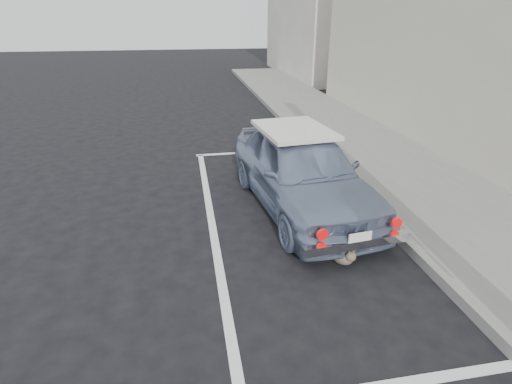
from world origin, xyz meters
TOP-DOWN VIEW (x-y plane):
  - ground at (0.00, 0.00)m, footprint 80.00×80.00m
  - sidewalk at (3.20, 2.00)m, footprint 2.80×40.00m
  - pline_front at (0.50, 6.50)m, footprint 3.00×0.12m
  - pline_side at (-0.90, 3.00)m, footprint 0.12×7.00m
  - retro_coupe at (0.71, 3.32)m, footprint 2.06×4.22m
  - cat at (0.78, 1.47)m, footprint 0.36×0.52m

SIDE VIEW (x-z plane):
  - ground at x=0.00m, z-range 0.00..0.00m
  - pline_front at x=0.50m, z-range 0.00..0.01m
  - pline_side at x=-0.90m, z-range 0.00..0.01m
  - sidewalk at x=3.20m, z-range 0.00..0.15m
  - cat at x=0.78m, z-range -0.01..0.28m
  - retro_coupe at x=0.71m, z-range 0.01..1.39m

